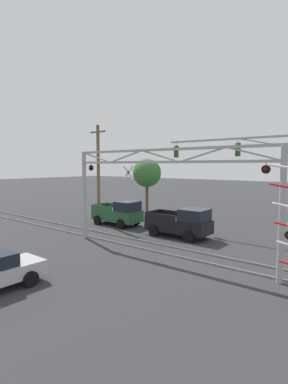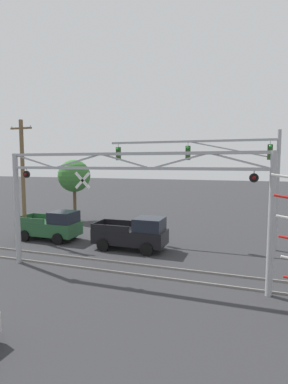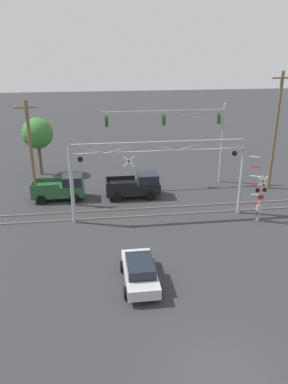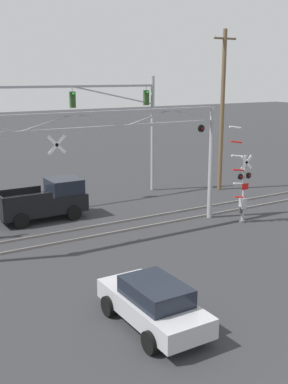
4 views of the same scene
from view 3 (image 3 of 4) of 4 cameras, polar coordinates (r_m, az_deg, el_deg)
The scene contains 12 objects.
ground_plane at distance 17.36m, azimuth 11.81°, elevation -25.99°, with size 200.00×200.00×0.00m, color #303033.
rail_track_near at distance 29.74m, azimuth 2.13°, elevation -3.53°, with size 80.00×0.08×0.10m, color gray.
rail_track_far at distance 31.03m, azimuth 1.68°, elevation -2.42°, with size 80.00×0.08×0.10m, color gray.
crossing_gantry at distance 27.99m, azimuth 2.31°, elevation 3.75°, with size 13.31×0.30×6.10m.
crossing_signal_mast at distance 29.48m, azimuth 17.14°, elevation -0.94°, with size 1.61×0.35×5.23m.
traffic_signal_span at distance 35.42m, azimuth 7.46°, elevation 9.46°, with size 11.48×0.39×7.64m.
pickup_truck_lead at distance 32.98m, azimuth -1.29°, elevation 0.95°, with size 4.72×2.19×2.14m.
pickup_truck_following at distance 33.28m, azimuth -12.52°, elevation 0.61°, with size 4.48×2.19×2.14m.
sedan_waiting at distance 21.51m, azimuth -0.64°, elevation -11.99°, with size 2.02×4.30×1.51m.
utility_pole_left at distance 32.15m, azimuth -16.81°, elevation 5.90°, with size 1.80×0.28×8.66m.
utility_pole_right at distance 35.82m, azimuth 19.40°, elevation 8.76°, with size 1.80×0.28×10.59m.
background_tree_beyond_span at distance 39.51m, azimuth -15.92°, elevation 8.56°, with size 3.11×3.11×5.88m.
Camera 3 is at (-4.69, -10.85, 12.71)m, focal length 35.00 mm.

